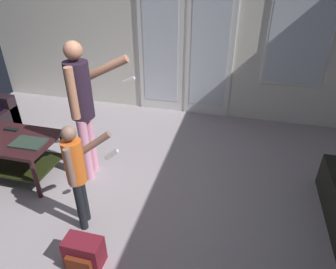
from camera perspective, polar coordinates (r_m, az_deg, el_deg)
ground_plane at (r=3.41m, az=-12.93°, el=-12.19°), size 5.82×4.82×0.02m
wall_back_with_doors at (r=4.80m, az=-0.70°, el=18.52°), size 5.82×0.09×2.55m
coffee_table at (r=3.83m, az=-26.72°, el=-2.48°), size 0.90×0.63×0.52m
person_adult at (r=3.30m, az=-15.86°, el=6.02°), size 0.65×0.49×1.58m
person_child at (r=2.77m, az=-16.82°, el=-6.40°), size 0.42×0.37×1.09m
backpack at (r=2.80m, az=-15.64°, el=-20.70°), size 0.32×0.22×0.27m
laptop_closed at (r=3.58m, az=-24.86°, el=-1.44°), size 0.36×0.25×0.02m
tv_remote_black at (r=3.95m, az=-27.55°, el=0.87°), size 0.17×0.05×0.02m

